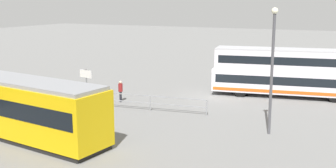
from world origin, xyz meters
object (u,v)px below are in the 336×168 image
at_px(info_sign, 86,79).
at_px(street_lamp, 272,62).
at_px(double_decker_bus, 290,72).
at_px(pedestrian_near_railing, 120,90).
at_px(tram_yellow, 7,104).

xyz_separation_m(info_sign, street_lamp, (-13.53, 1.48, 2.31)).
relative_size(double_decker_bus, info_sign, 4.73).
relative_size(double_decker_bus, pedestrian_near_railing, 7.68).
distance_m(double_decker_bus, pedestrian_near_railing, 13.10).
xyz_separation_m(tram_yellow, pedestrian_near_railing, (-1.80, -9.08, -0.80)).
xyz_separation_m(double_decker_bus, info_sign, (12.99, 8.48, -0.13)).
bearing_deg(pedestrian_near_railing, street_lamp, 165.66).
relative_size(info_sign, street_lamp, 0.36).
xyz_separation_m(double_decker_bus, pedestrian_near_railing, (11.02, 7.01, -1.02)).
bearing_deg(street_lamp, pedestrian_near_railing, -14.34).
height_order(double_decker_bus, info_sign, double_decker_bus).
relative_size(tram_yellow, info_sign, 5.36).
distance_m(tram_yellow, pedestrian_near_railing, 9.29).
bearing_deg(tram_yellow, pedestrian_near_railing, -101.19).
bearing_deg(pedestrian_near_railing, info_sign, 36.85).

